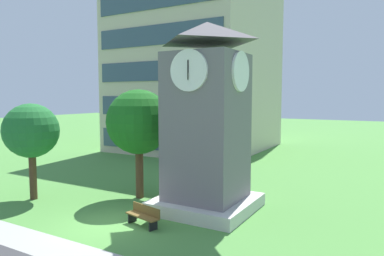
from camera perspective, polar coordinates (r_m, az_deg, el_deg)
name	(u,v)px	position (r m, az deg, el deg)	size (l,w,h in m)	color
ground_plane	(105,226)	(16.54, -13.84, -15.07)	(160.00, 160.00, 0.00)	#4C893D
kerb_strip	(54,248)	(14.86, -21.32, -17.64)	(120.00, 1.60, 0.01)	#9E9E99
office_building	(197,60)	(39.24, 0.88, 10.85)	(14.43, 15.40, 19.20)	beige
clock_tower	(207,129)	(17.42, 2.40, -0.09)	(4.59, 4.59, 9.24)	slate
park_bench	(144,215)	(16.09, -7.83, -13.81)	(1.86, 0.89, 0.88)	brown
tree_streetside	(31,131)	(21.14, -24.52, -0.48)	(2.97, 2.97, 5.30)	#513823
tree_by_building	(139,122)	(19.71, -8.58, 0.91)	(3.58, 3.58, 6.07)	#513823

